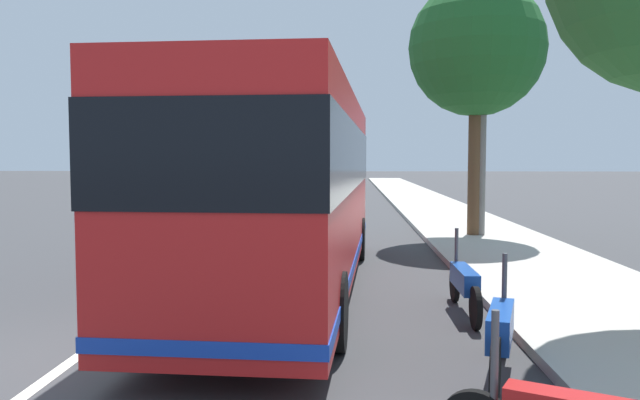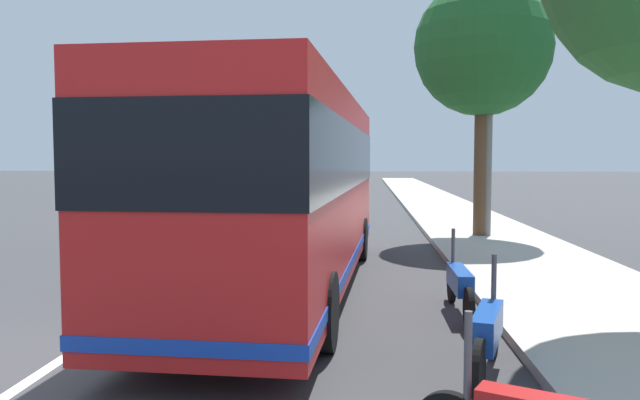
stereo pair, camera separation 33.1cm
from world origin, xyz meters
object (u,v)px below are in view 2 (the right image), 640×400
Objects in this scene: motorcycle_far_end at (459,285)px; utility_pole at (488,123)px; car_oncoming at (267,188)px; car_ahead_same_lane at (258,193)px; roadside_tree_mid_block at (483,49)px; coach_bus at (287,182)px; motorcycle_by_tree at (487,335)px.

utility_pole is (8.95, -2.11, 2.95)m from motorcycle_far_end.
car_oncoming is at bearing 28.15° from utility_pole.
motorcycle_far_end is at bearing 17.05° from car_ahead_same_lane.
roadside_tree_mid_block is at bearing -12.30° from motorcycle_far_end.
coach_bus is 25.12m from car_oncoming.
car_oncoming is at bearing 15.03° from motorcycle_far_end.
motorcycle_by_tree is 2.76m from motorcycle_far_end.
motorcycle_far_end is at bearing 18.94° from car_oncoming.
car_oncoming is (24.71, 4.32, -1.29)m from coach_bus.
car_oncoming is at bearing 30.47° from motorcycle_by_tree.
coach_bus is 1.63× the size of utility_pole.
coach_bus is at bearing 147.03° from roadside_tree_mid_block.
utility_pole reaches higher than car_oncoming.
car_oncoming is (29.08, 7.08, 0.21)m from motorcycle_by_tree.
coach_bus is 19.55m from car_ahead_same_lane.
coach_bus reaches higher than car_oncoming.
car_ahead_same_lane is at bearing 36.89° from utility_pole.
motorcycle_by_tree is 29.93m from car_oncoming.
motorcycle_far_end is (-1.62, -2.87, -1.51)m from coach_bus.
roadside_tree_mid_block is (-11.74, -8.66, 4.86)m from car_ahead_same_lane.
coach_bus reaches higher than motorcycle_by_tree.
coach_bus reaches higher than car_ahead_same_lane.
motorcycle_by_tree is 0.31× the size of utility_pole.
motorcycle_far_end is 27.29m from car_oncoming.
utility_pole is (11.70, -2.22, 2.94)m from motorcycle_by_tree.
motorcycle_by_tree is 12.97m from roadside_tree_mid_block.
utility_pole is at bearing 6.05° from motorcycle_by_tree.
car_ahead_same_lane is at bearing 36.42° from roadside_tree_mid_block.
car_ahead_same_lane is (23.49, 6.63, 0.23)m from motorcycle_by_tree.
motorcycle_far_end is at bearing 166.72° from utility_pole.
car_oncoming is (26.33, 7.19, 0.22)m from motorcycle_far_end.
motorcycle_far_end is (2.76, -0.11, -0.01)m from motorcycle_by_tree.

